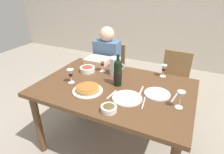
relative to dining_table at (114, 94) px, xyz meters
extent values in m
plane|color=gray|center=(0.00, 0.00, -0.67)|extent=(8.00, 8.00, 0.00)
cube|color=brown|center=(0.00, 0.00, 0.07)|extent=(1.50, 1.00, 0.04)
cylinder|color=brown|center=(-0.67, -0.42, -0.31)|extent=(0.07, 0.07, 0.72)
cylinder|color=brown|center=(-0.67, 0.42, -0.31)|extent=(0.07, 0.07, 0.72)
cylinder|color=brown|center=(0.67, 0.42, -0.31)|extent=(0.07, 0.07, 0.72)
cylinder|color=black|center=(0.02, 0.04, 0.20)|extent=(0.08, 0.08, 0.21)
sphere|color=black|center=(0.02, 0.04, 0.32)|extent=(0.08, 0.08, 0.08)
cylinder|color=black|center=(0.02, 0.04, 0.37)|extent=(0.03, 0.03, 0.08)
cylinder|color=black|center=(0.02, 0.04, 0.19)|extent=(0.08, 0.08, 0.07)
cylinder|color=silver|center=(-0.10, 0.25, 0.19)|extent=(0.12, 0.12, 0.20)
cylinder|color=silver|center=(-0.10, 0.25, 0.16)|extent=(0.11, 0.11, 0.12)
torus|color=silver|center=(-0.03, 0.25, 0.20)|extent=(0.07, 0.01, 0.07)
cylinder|color=silver|center=(-0.19, -0.19, 0.10)|extent=(0.28, 0.28, 0.01)
cylinder|color=#C18E47|center=(-0.19, -0.19, 0.12)|extent=(0.22, 0.22, 0.03)
ellipsoid|color=#9E6028|center=(-0.19, -0.19, 0.14)|extent=(0.20, 0.20, 0.02)
cylinder|color=white|center=(-0.42, 0.18, 0.12)|extent=(0.17, 0.17, 0.05)
ellipsoid|color=#B2382D|center=(-0.42, 0.18, 0.14)|extent=(0.14, 0.14, 0.04)
cylinder|color=white|center=(0.13, -0.38, 0.12)|extent=(0.13, 0.13, 0.05)
ellipsoid|color=brown|center=(0.13, -0.38, 0.13)|extent=(0.11, 0.11, 0.03)
cylinder|color=silver|center=(0.38, 0.42, 0.09)|extent=(0.06, 0.06, 0.00)
cylinder|color=silver|center=(0.38, 0.42, 0.13)|extent=(0.01, 0.01, 0.06)
cone|color=silver|center=(0.38, 0.42, 0.19)|extent=(0.07, 0.07, 0.07)
cylinder|color=#470A14|center=(0.38, 0.42, 0.17)|extent=(0.04, 0.04, 0.02)
cylinder|color=silver|center=(-0.27, 0.26, 0.09)|extent=(0.06, 0.06, 0.00)
cylinder|color=silver|center=(-0.27, 0.26, 0.13)|extent=(0.01, 0.01, 0.07)
cone|color=silver|center=(-0.27, 0.26, 0.19)|extent=(0.07, 0.07, 0.06)
cylinder|color=#470A14|center=(-0.27, 0.26, 0.18)|extent=(0.04, 0.04, 0.02)
cylinder|color=silver|center=(0.62, -0.09, 0.09)|extent=(0.06, 0.06, 0.00)
cylinder|color=silver|center=(0.62, -0.09, 0.13)|extent=(0.01, 0.01, 0.07)
cone|color=silver|center=(0.62, -0.09, 0.21)|extent=(0.07, 0.07, 0.08)
cylinder|color=silver|center=(-0.43, -0.12, 0.09)|extent=(0.06, 0.06, 0.00)
cylinder|color=silver|center=(-0.43, -0.12, 0.13)|extent=(0.01, 0.01, 0.07)
cone|color=silver|center=(-0.43, -0.12, 0.20)|extent=(0.07, 0.07, 0.08)
cylinder|color=#470A14|center=(-0.43, -0.12, 0.18)|extent=(0.04, 0.04, 0.03)
cylinder|color=silver|center=(0.41, 0.03, 0.10)|extent=(0.23, 0.23, 0.01)
cylinder|color=white|center=(0.19, -0.15, 0.10)|extent=(0.26, 0.26, 0.01)
cube|color=silver|center=(0.26, 0.03, 0.09)|extent=(0.03, 0.16, 0.00)
cube|color=silver|center=(0.56, 0.03, 0.09)|extent=(0.04, 0.18, 0.00)
cube|color=silver|center=(0.34, -0.15, 0.09)|extent=(0.04, 0.18, 0.00)
cube|color=silver|center=(0.04, -0.15, 0.09)|extent=(0.03, 0.16, 0.00)
cube|color=olive|center=(-0.45, 0.78, -0.21)|extent=(0.41, 0.41, 0.02)
cube|color=olive|center=(-0.45, 0.97, 0.00)|extent=(0.36, 0.04, 0.40)
cylinder|color=olive|center=(-0.62, 0.61, -0.44)|extent=(0.04, 0.04, 0.45)
cylinder|color=olive|center=(-0.28, 0.62, -0.44)|extent=(0.04, 0.04, 0.45)
cylinder|color=olive|center=(-0.62, 0.95, -0.44)|extent=(0.04, 0.04, 0.45)
cylinder|color=olive|center=(-0.28, 0.95, -0.44)|extent=(0.04, 0.04, 0.45)
cube|color=#4C6B93|center=(-0.45, 0.74, 0.05)|extent=(0.35, 0.21, 0.50)
sphere|color=beige|center=(-0.45, 0.74, 0.39)|extent=(0.20, 0.20, 0.20)
cube|color=#33333D|center=(-0.45, 0.55, -0.20)|extent=(0.32, 0.39, 0.14)
cube|color=#33333D|center=(-0.44, 0.40, -0.47)|extent=(0.28, 0.13, 0.40)
cube|color=beige|center=(-0.44, 0.46, 0.12)|extent=(0.30, 0.25, 0.06)
cube|color=olive|center=(0.45, 0.83, -0.21)|extent=(0.42, 0.42, 0.02)
cube|color=olive|center=(0.46, 1.02, 0.00)|extent=(0.36, 0.05, 0.40)
cylinder|color=olive|center=(0.27, 0.67, -0.44)|extent=(0.04, 0.04, 0.45)
cylinder|color=olive|center=(0.61, 0.65, -0.44)|extent=(0.04, 0.04, 0.45)
cylinder|color=olive|center=(0.29, 1.01, -0.44)|extent=(0.04, 0.04, 0.45)
cylinder|color=olive|center=(0.63, 0.99, -0.44)|extent=(0.04, 0.04, 0.45)
camera|label=1|loc=(0.67, -1.46, 1.01)|focal=30.25mm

